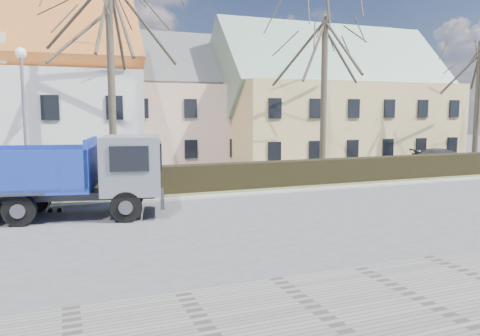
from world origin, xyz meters
name	(u,v)px	position (x,y,z in m)	size (l,w,h in m)	color
ground	(201,223)	(0.00, 0.00, 0.00)	(120.00, 120.00, 0.00)	#4C4C4F
sidewalk_near	(335,325)	(0.00, -8.50, 0.04)	(80.00, 5.00, 0.08)	slate
curb_far	(171,199)	(0.00, 4.60, 0.06)	(80.00, 0.30, 0.12)	#B0ABA2
grass_strip	(164,193)	(0.00, 6.20, 0.05)	(80.00, 3.00, 0.10)	#4F5A32
hedge	(164,181)	(0.00, 6.00, 0.65)	(60.00, 0.90, 1.30)	black
building_pink	(177,110)	(4.00, 20.00, 4.00)	(10.80, 8.80, 8.00)	#CAA48F
building_yellow	(333,107)	(16.00, 17.00, 4.25)	(18.80, 10.80, 8.50)	tan
tree_1	(111,61)	(-2.00, 8.50, 6.33)	(9.20, 9.20, 12.65)	#3F362B
tree_2	(324,84)	(10.00, 8.50, 5.50)	(8.00, 8.00, 11.00)	#3F362B
tree_3	(478,92)	(22.00, 8.50, 5.23)	(7.60, 7.60, 10.45)	#3F362B
dump_truck	(53,176)	(-4.79, 2.84, 1.55)	(7.75, 2.88, 3.10)	navy
streetlight	(25,124)	(-5.88, 7.00, 3.34)	(0.52, 0.52, 6.69)	gray
cart_frame	(49,204)	(-5.00, 3.79, 0.35)	(0.77, 0.44, 0.70)	silver
parked_car_a	(35,175)	(-5.78, 10.97, 0.58)	(1.38, 3.43, 1.17)	#242327
parked_car_b	(445,158)	(20.71, 9.81, 0.66)	(1.85, 4.54, 1.32)	#343539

